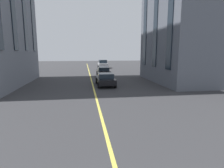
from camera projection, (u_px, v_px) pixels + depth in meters
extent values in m
cube|color=#D8C64C|center=(93.00, 87.00, 19.77)|extent=(80.00, 0.16, 0.01)
cube|color=#B7BABF|center=(103.00, 65.00, 42.78)|extent=(4.70, 1.95, 0.80)
cube|color=#19232D|center=(103.00, 61.00, 42.65)|extent=(2.58, 1.72, 0.70)
cylinder|color=black|center=(98.00, 66.00, 44.22)|extent=(0.76, 0.27, 0.76)
cylinder|color=black|center=(106.00, 66.00, 44.49)|extent=(0.76, 0.27, 0.76)
cylinder|color=black|center=(99.00, 67.00, 41.20)|extent=(0.76, 0.27, 0.76)
cylinder|color=black|center=(108.00, 67.00, 41.47)|extent=(0.76, 0.27, 0.76)
cube|color=black|center=(103.00, 72.00, 28.72)|extent=(4.40, 1.80, 0.55)
cube|color=#19232D|center=(104.00, 69.00, 28.41)|extent=(1.85, 1.58, 0.50)
cylinder|color=black|center=(97.00, 73.00, 30.05)|extent=(0.64, 0.22, 0.64)
cylinder|color=black|center=(108.00, 73.00, 30.31)|extent=(0.64, 0.22, 0.64)
cylinder|color=black|center=(99.00, 75.00, 27.22)|extent=(0.64, 0.22, 0.64)
cylinder|color=black|center=(110.00, 75.00, 27.48)|extent=(0.64, 0.22, 0.64)
cube|color=black|center=(105.00, 80.00, 20.42)|extent=(4.40, 1.80, 0.55)
cube|color=#19232D|center=(106.00, 76.00, 20.11)|extent=(1.85, 1.58, 0.50)
cylinder|color=black|center=(97.00, 81.00, 21.75)|extent=(0.64, 0.22, 0.64)
cylinder|color=black|center=(111.00, 80.00, 22.00)|extent=(0.64, 0.22, 0.64)
cylinder|color=black|center=(99.00, 85.00, 18.92)|extent=(0.64, 0.22, 0.64)
cylinder|color=black|center=(115.00, 85.00, 19.17)|extent=(0.64, 0.22, 0.64)
cube|color=#565B66|center=(193.00, 26.00, 22.31)|extent=(11.42, 9.28, 13.53)
cube|color=#19232D|center=(170.00, 16.00, 17.86)|extent=(1.10, 0.10, 10.29)
cube|color=#19232D|center=(156.00, 22.00, 21.58)|extent=(1.10, 0.10, 10.29)
cube|color=#19232D|center=(145.00, 27.00, 25.29)|extent=(1.10, 0.10, 10.29)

